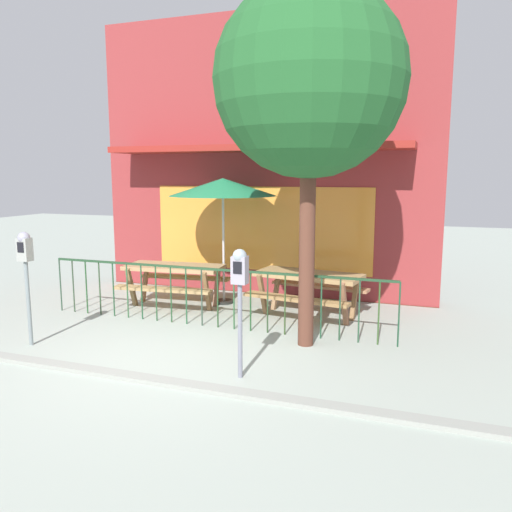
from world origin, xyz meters
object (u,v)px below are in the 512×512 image
parking_meter_far (25,258)px  picnic_table_left (174,274)px  parking_meter_near (240,279)px  patio_umbrella (223,188)px  picnic_table_right (308,282)px  street_tree (310,82)px

parking_meter_far → picnic_table_left: bearing=71.7°
parking_meter_near → patio_umbrella: bearing=116.2°
picnic_table_left → picnic_table_right: 2.54m
parking_meter_near → parking_meter_far: 3.29m
picnic_table_left → picnic_table_right: bearing=2.2°
picnic_table_right → patio_umbrella: bearing=166.6°
picnic_table_left → parking_meter_far: 2.90m
parking_meter_near → parking_meter_far: size_ratio=0.96×
picnic_table_left → street_tree: street_tree is taller
picnic_table_right → parking_meter_far: parking_meter_far is taller
street_tree → parking_meter_far: bearing=-160.2°
street_tree → picnic_table_right: bearing=102.5°
picnic_table_left → picnic_table_right: size_ratio=0.97×
street_tree → picnic_table_left: bearing=155.0°
picnic_table_right → street_tree: street_tree is taller
parking_meter_near → picnic_table_left: bearing=130.9°
picnic_table_left → patio_umbrella: 1.84m
patio_umbrella → street_tree: size_ratio=0.48×
picnic_table_right → parking_meter_near: 2.94m
picnic_table_left → parking_meter_near: parking_meter_near is taller
patio_umbrella → street_tree: bearing=-41.7°
picnic_table_left → parking_meter_near: bearing=-49.1°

